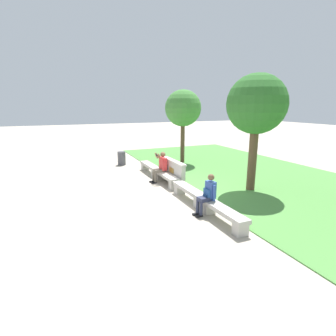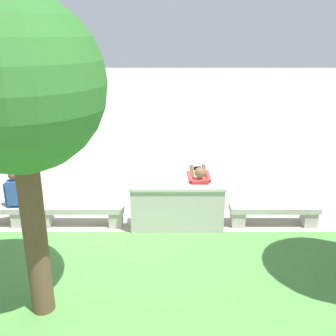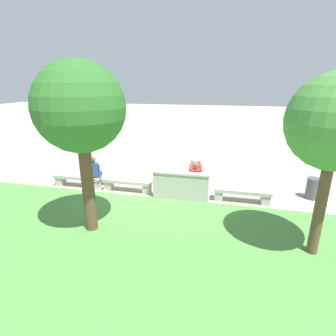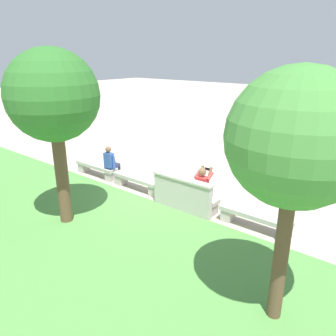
{
  "view_description": "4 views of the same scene",
  "coord_description": "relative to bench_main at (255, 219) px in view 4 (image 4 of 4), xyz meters",
  "views": [
    {
      "loc": [
        8.82,
        -4.18,
        3.27
      ],
      "look_at": [
        0.25,
        -0.47,
        1.04
      ],
      "focal_mm": 28.0,
      "sensor_mm": 36.0,
      "label": 1
    },
    {
      "loc": [
        -0.84,
        7.6,
        3.92
      ],
      "look_at": [
        -0.84,
        -0.71,
        1.05
      ],
      "focal_mm": 42.0,
      "sensor_mm": 36.0,
      "label": 2
    },
    {
      "loc": [
        -2.5,
        8.52,
        3.88
      ],
      "look_at": [
        -0.34,
        -0.76,
        0.77
      ],
      "focal_mm": 28.0,
      "sensor_mm": 36.0,
      "label": 3
    },
    {
      "loc": [
        -6.04,
        7.16,
        4.23
      ],
      "look_at": [
        -0.09,
        -0.21,
        0.94
      ],
      "focal_mm": 35.0,
      "sensor_mm": 36.0,
      "label": 4
    }
  ],
  "objects": [
    {
      "name": "ground_plane",
      "position": [
        3.1,
        0.0,
        -0.3
      ],
      "size": [
        80.0,
        80.0,
        0.0
      ],
      "primitive_type": "plane",
      "color": "#B2A593"
    },
    {
      "name": "grass_strip",
      "position": [
        3.1,
        4.38,
        -0.28
      ],
      "size": [
        20.09,
        8.0,
        0.03
      ],
      "primitive_type": "cube",
      "color": "#518E42",
      "rests_on": "ground"
    },
    {
      "name": "bench_main",
      "position": [
        0.0,
        0.0,
        0.0
      ],
      "size": [
        1.89,
        0.4,
        0.45
      ],
      "color": "#B7B2A8",
      "rests_on": "ground"
    },
    {
      "name": "bench_near",
      "position": [
        2.07,
        0.0,
        0.0
      ],
      "size": [
        1.89,
        0.4,
        0.45
      ],
      "color": "#B7B2A8",
      "rests_on": "ground"
    },
    {
      "name": "bench_mid",
      "position": [
        4.13,
        0.0,
        0.0
      ],
      "size": [
        1.89,
        0.4,
        0.45
      ],
      "color": "#B7B2A8",
      "rests_on": "ground"
    },
    {
      "name": "bench_far",
      "position": [
        6.2,
        0.0,
        0.0
      ],
      "size": [
        1.89,
        0.4,
        0.45
      ],
      "color": "#B7B2A8",
      "rests_on": "ground"
    },
    {
      "name": "backrest_wall_with_plaque",
      "position": [
        2.07,
        0.34,
        0.22
      ],
      "size": [
        1.95,
        0.24,
        1.01
      ],
      "color": "#B7B2A8",
      "rests_on": "ground"
    },
    {
      "name": "person_photographer",
      "position": [
        1.62,
        -0.08,
        0.44
      ],
      "size": [
        0.5,
        0.75,
        1.32
      ],
      "color": "black",
      "rests_on": "ground"
    },
    {
      "name": "person_distant",
      "position": [
        5.45,
        -0.07,
        0.37
      ],
      "size": [
        0.48,
        0.69,
        1.26
      ],
      "color": "black",
      "rests_on": "ground"
    },
    {
      "name": "backpack",
      "position": [
        5.45,
        -0.04,
        0.33
      ],
      "size": [
        0.28,
        0.24,
        0.43
      ],
      "color": "#234C8C",
      "rests_on": "bench_far"
    },
    {
      "name": "tree_behind_wall",
      "position": [
        -1.53,
        2.55,
        2.8
      ],
      "size": [
        2.03,
        2.03,
        4.14
      ],
      "color": "brown",
      "rests_on": "ground"
    },
    {
      "name": "tree_left_background",
      "position": [
        4.1,
        2.76,
        2.97
      ],
      "size": [
        2.22,
        2.22,
        4.43
      ],
      "color": "brown",
      "rests_on": "ground"
    }
  ]
}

